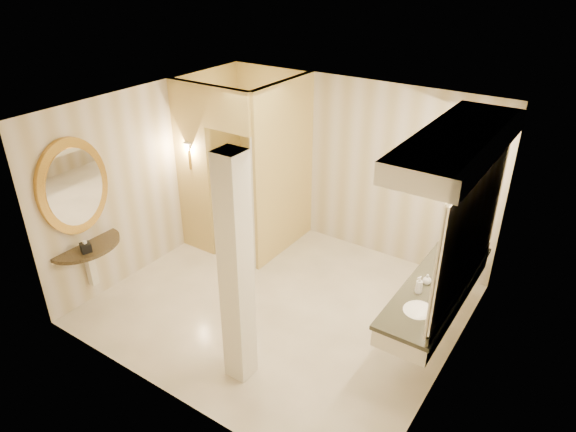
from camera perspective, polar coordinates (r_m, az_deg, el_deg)
name	(u,v)px	position (r m, az deg, el deg)	size (l,w,h in m)	color
floor	(281,304)	(7.14, -0.83, -9.70)	(4.50, 4.50, 0.00)	white
ceiling	(279,111)	(5.91, -1.01, 11.61)	(4.50, 4.50, 0.00)	silver
wall_back	(354,166)	(7.98, 7.33, 5.48)	(4.50, 0.02, 2.70)	beige
wall_front	(162,296)	(5.15, -13.84, -8.67)	(4.50, 0.02, 2.70)	beige
wall_left	(154,177)	(7.80, -14.66, 4.23)	(0.02, 4.00, 2.70)	beige
wall_right	(459,273)	(5.62, 18.43, -6.01)	(0.02, 4.00, 2.70)	beige
toilet_closet	(255,170)	(7.71, -3.68, 5.12)	(1.50, 1.55, 2.70)	#F2D77E
wall_sconce	(188,148)	(7.71, -11.01, 7.42)	(0.14, 0.14, 0.42)	#BA933B
vanity	(449,227)	(5.87, 17.49, -1.16)	(0.75, 2.43, 2.09)	silver
console_shelf	(78,212)	(7.06, -22.28, 0.40)	(0.98, 0.98, 1.94)	black
pillar	(236,274)	(5.35, -5.78, -6.41)	(0.27, 0.27, 2.70)	silver
tissue_box	(86,248)	(7.05, -21.55, -3.28)	(0.12, 0.12, 0.12)	black
toilet	(265,203)	(8.91, -2.53, 1.41)	(0.45, 0.78, 0.80)	white
soap_bottle_a	(443,263)	(6.52, 16.89, -5.02)	(0.06, 0.06, 0.14)	beige
soap_bottle_b	(427,279)	(6.17, 15.21, -6.80)	(0.10, 0.10, 0.13)	silver
soap_bottle_c	(419,285)	(5.98, 14.37, -7.42)	(0.08, 0.08, 0.22)	#C6B28C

